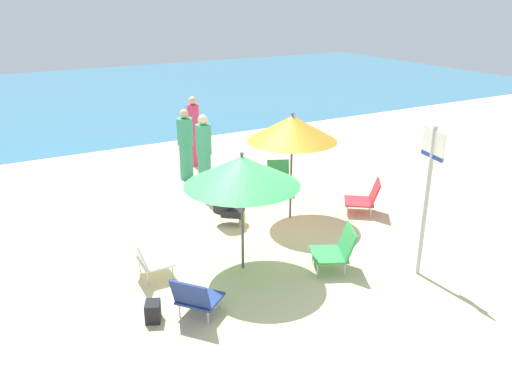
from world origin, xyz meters
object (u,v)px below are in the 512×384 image
person_d (186,145)px  warning_sign (429,182)px  beach_chair_b (366,197)px  beach_chair_e (337,249)px  person_a (225,199)px  person_b (194,131)px  beach_chair_d (196,297)px  beach_bag (153,311)px  umbrella_green (242,171)px  beach_chair_c (147,256)px  beach_chair_a (279,175)px  person_c (204,158)px  umbrella_orange (292,129)px

person_d → warning_sign: size_ratio=0.70×
beach_chair_b → beach_chair_e: bearing=76.3°
person_a → person_b: (0.87, 3.37, 0.36)m
beach_chair_d → beach_bag: beach_chair_d is taller
umbrella_green → beach_chair_b: bearing=13.6°
beach_chair_d → beach_chair_c: bearing=60.7°
umbrella_green → beach_chair_a: (2.15, 2.48, -1.18)m
beach_chair_a → person_b: person_b is taller
beach_chair_b → beach_chair_d: 4.30m
beach_chair_a → person_b: 2.59m
beach_chair_a → person_c: size_ratio=0.41×
umbrella_green → beach_chair_e: (1.17, -0.71, -1.17)m
beach_chair_d → beach_chair_e: size_ratio=0.95×
beach_chair_a → beach_chair_b: 1.93m
umbrella_green → person_d: size_ratio=1.17×
beach_chair_d → person_d: person_d is taller
person_b → beach_bag: (-2.92, -5.50, -0.70)m
umbrella_orange → person_b: size_ratio=1.19×
beach_bag → umbrella_orange: bearing=29.8°
beach_chair_a → beach_bag: (-3.74, -3.10, -0.20)m
beach_chair_e → person_a: size_ratio=0.82×
umbrella_green → person_c: umbrella_green is taller
person_d → person_b: bearing=-70.9°
umbrella_orange → beach_chair_d: bearing=-143.0°
beach_chair_c → umbrella_green: bearing=-16.0°
beach_chair_d → person_a: 2.82m
beach_chair_d → beach_chair_e: bearing=-35.8°
warning_sign → person_a: bearing=131.7°
umbrella_green → umbrella_orange: bearing=37.0°
beach_chair_e → warning_sign: bearing=170.9°
umbrella_orange → beach_bag: umbrella_orange is taller
beach_chair_d → person_a: person_a is taller
person_c → person_a: bearing=-50.3°
warning_sign → beach_chair_b: bearing=81.1°
umbrella_green → beach_bag: 2.19m
warning_sign → beach_chair_e: bearing=156.7°
beach_chair_e → beach_chair_c: bearing=1.6°
beach_chair_b → person_c: person_c is taller
beach_chair_d → person_a: (1.56, 2.34, 0.18)m
beach_chair_e → person_a: bearing=-46.3°
person_c → beach_bag: person_c is taller
person_a → person_d: (0.33, 2.57, 0.29)m
beach_bag → person_b: bearing=62.1°
umbrella_green → person_d: 4.23m
umbrella_orange → warning_sign: bearing=-78.9°
beach_chair_b → beach_chair_c: (-4.22, -0.28, 0.02)m
person_a → beach_bag: size_ratio=3.70×
person_a → beach_chair_c: bearing=-109.4°
beach_chair_b → warning_sign: size_ratio=0.37×
beach_chair_d → beach_chair_b: bearing=-17.9°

